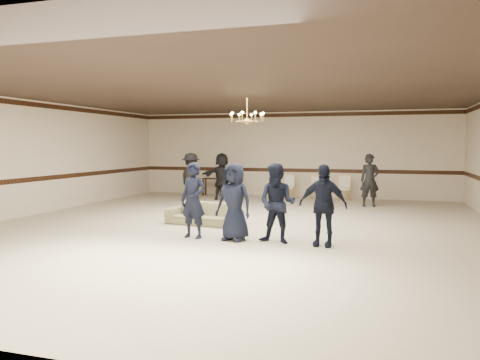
# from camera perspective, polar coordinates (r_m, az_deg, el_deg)

# --- Properties ---
(room) EXTENTS (12.01, 14.01, 3.21)m
(room) POSITION_cam_1_polar(r_m,az_deg,el_deg) (10.97, -0.60, 2.44)
(room) COLOR #BFB093
(room) RESTS_ON ground
(chair_rail) EXTENTS (12.00, 0.02, 0.14)m
(chair_rail) POSITION_cam_1_polar(r_m,az_deg,el_deg) (17.78, 6.26, 1.20)
(chair_rail) COLOR black
(chair_rail) RESTS_ON wall_back
(crown_molding) EXTENTS (12.00, 0.02, 0.14)m
(crown_molding) POSITION_cam_1_polar(r_m,az_deg,el_deg) (17.78, 6.31, 7.91)
(crown_molding) COLOR black
(crown_molding) RESTS_ON wall_back
(chandelier) EXTENTS (0.94, 0.94, 0.89)m
(chandelier) POSITION_cam_1_polar(r_m,az_deg,el_deg) (11.96, 0.86, 8.71)
(chandelier) COLOR gold
(chandelier) RESTS_ON ceiling
(boy_a) EXTENTS (0.63, 0.47, 1.59)m
(boy_a) POSITION_cam_1_polar(r_m,az_deg,el_deg) (9.85, -5.72, -2.49)
(boy_a) COLOR black
(boy_a) RESTS_ON floor
(boy_b) EXTENTS (0.86, 0.65, 1.59)m
(boy_b) POSITION_cam_1_polar(r_m,az_deg,el_deg) (9.54, -0.72, -2.69)
(boy_b) COLOR black
(boy_b) RESTS_ON floor
(boy_c) EXTENTS (0.85, 0.70, 1.59)m
(boy_c) POSITION_cam_1_polar(r_m,az_deg,el_deg) (9.30, 4.57, -2.88)
(boy_c) COLOR black
(boy_c) RESTS_ON floor
(boy_d) EXTENTS (0.96, 0.46, 1.59)m
(boy_d) POSITION_cam_1_polar(r_m,az_deg,el_deg) (9.15, 10.09, -3.05)
(boy_d) COLOR black
(boy_d) RESTS_ON floor
(settee) EXTENTS (1.92, 0.92, 0.54)m
(settee) POSITION_cam_1_polar(r_m,az_deg,el_deg) (11.55, -4.40, -4.10)
(settee) COLOR #7D7D53
(settee) RESTS_ON floor
(adult_left) EXTENTS (1.24, 1.14, 1.68)m
(adult_left) POSITION_cam_1_polar(r_m,az_deg,el_deg) (16.32, -6.00, 0.36)
(adult_left) COLOR black
(adult_left) RESTS_ON floor
(adult_mid) EXTENTS (1.60, 0.68, 1.68)m
(adult_mid) POSITION_cam_1_polar(r_m,az_deg,el_deg) (16.64, -2.21, 0.45)
(adult_mid) COLOR black
(adult_mid) RESTS_ON floor
(adult_right) EXTENTS (0.69, 0.53, 1.68)m
(adult_right) POSITION_cam_1_polar(r_m,az_deg,el_deg) (15.32, 15.59, -0.04)
(adult_right) COLOR black
(adult_right) RESTS_ON floor
(banquet_chair_left) EXTENTS (0.42, 0.42, 0.85)m
(banquet_chair_left) POSITION_cam_1_polar(r_m,az_deg,el_deg) (17.10, 5.92, -0.85)
(banquet_chair_left) COLOR beige
(banquet_chair_left) RESTS_ON floor
(banquet_chair_mid) EXTENTS (0.42, 0.42, 0.85)m
(banquet_chair_mid) POSITION_cam_1_polar(r_m,az_deg,el_deg) (16.94, 9.24, -0.93)
(banquet_chair_mid) COLOR beige
(banquet_chair_mid) RESTS_ON floor
(banquet_chair_right) EXTENTS (0.42, 0.42, 0.85)m
(banquet_chair_right) POSITION_cam_1_polar(r_m,az_deg,el_deg) (16.83, 12.62, -1.01)
(banquet_chair_right) COLOR beige
(banquet_chair_right) RESTS_ON floor
(console_table) EXTENTS (0.82, 0.36, 0.68)m
(console_table) POSITION_cam_1_polar(r_m,az_deg,el_deg) (18.11, -3.31, -0.82)
(console_table) COLOR black
(console_table) RESTS_ON floor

